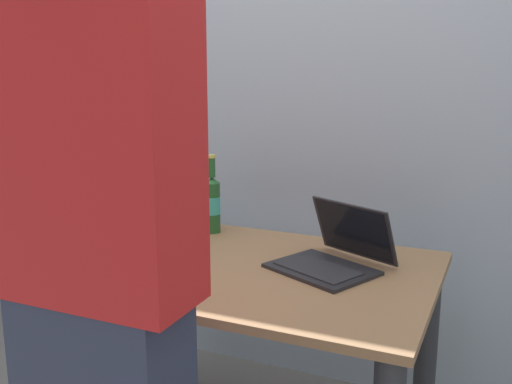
% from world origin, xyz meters
% --- Properties ---
extents(desk, '(1.22, 0.83, 0.75)m').
position_xyz_m(desk, '(0.00, 0.00, 0.59)').
color(desk, olive).
rests_on(desk, ground).
extents(laptop, '(0.42, 0.42, 0.20)m').
position_xyz_m(laptop, '(0.27, 0.10, 0.80)').
color(laptop, black).
rests_on(laptop, desk).
extents(beer_bottle_green, '(0.06, 0.06, 0.32)m').
position_xyz_m(beer_bottle_green, '(-0.41, 0.21, 0.88)').
color(beer_bottle_green, '#472B14').
rests_on(beer_bottle_green, desk).
extents(beer_bottle_dark, '(0.06, 0.06, 0.31)m').
position_xyz_m(beer_bottle_dark, '(-0.28, 0.30, 0.87)').
color(beer_bottle_dark, '#1E5123').
rests_on(beer_bottle_dark, desk).
extents(beer_bottle_amber, '(0.06, 0.06, 0.29)m').
position_xyz_m(beer_bottle_amber, '(-0.42, 0.30, 0.87)').
color(beer_bottle_amber, '#333333').
rests_on(beer_bottle_amber, desk).
extents(person_figure, '(0.46, 0.27, 1.78)m').
position_xyz_m(person_figure, '(-0.04, -0.69, 0.91)').
color(person_figure, '#2D3347').
rests_on(person_figure, ground).
extents(back_wall, '(6.00, 0.10, 2.60)m').
position_xyz_m(back_wall, '(0.00, 0.74, 1.30)').
color(back_wall, '#99A3AD').
rests_on(back_wall, ground).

